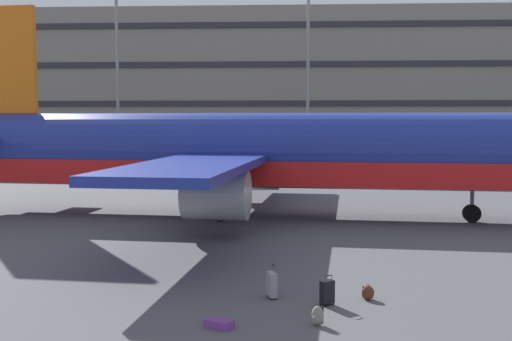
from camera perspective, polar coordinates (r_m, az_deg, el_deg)
ground_plane at (r=32.55m, az=7.78°, el=-4.51°), size 600.00×600.00×0.00m
terminal_structure at (r=85.88m, az=4.81°, el=7.75°), size 170.27×15.30×19.66m
airliner at (r=32.76m, az=-1.29°, el=1.56°), size 36.80×29.62×11.53m
light_mast_left at (r=74.95m, az=-12.78°, el=9.69°), size 1.80×0.50×20.44m
light_mast_center_left at (r=72.45m, az=4.87°, el=11.42°), size 1.80×0.50×24.01m
suitcase_black at (r=18.14m, az=1.48°, el=-10.53°), size 0.34×0.52×0.98m
suitcase_large at (r=15.77m, az=-3.46°, el=-14.04°), size 0.79×0.68×0.21m
suitcase_small at (r=17.57m, az=6.63°, el=-11.16°), size 0.44×0.41×0.87m
backpack_red at (r=18.28m, az=10.38°, el=-11.16°), size 0.41×0.35×0.46m
backpack_orange at (r=15.92m, az=5.74°, el=-13.34°), size 0.39×0.36×0.56m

